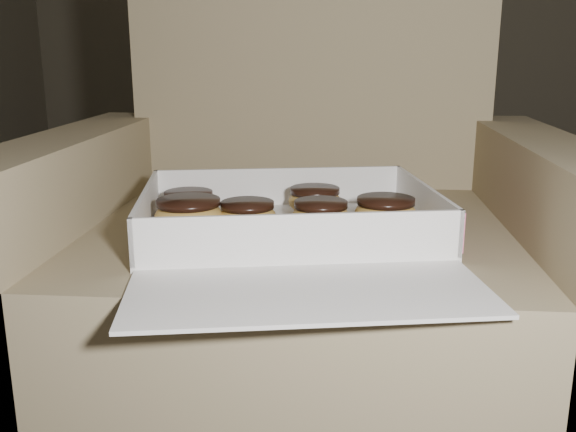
# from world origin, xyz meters

# --- Properties ---
(floor) EXTENTS (4.50, 4.50, 0.00)m
(floor) POSITION_xyz_m (0.00, 0.00, 0.00)
(floor) COLOR black
(floor) RESTS_ON ground
(armchair) EXTENTS (0.89, 0.75, 0.93)m
(armchair) POSITION_xyz_m (-0.44, -0.12, 0.29)
(armchair) COLOR #8E795A
(armchair) RESTS_ON floor
(bakery_box) EXTENTS (0.51, 0.57, 0.07)m
(bakery_box) POSITION_xyz_m (-0.44, -0.29, 0.43)
(bakery_box) COLOR white
(bakery_box) RESTS_ON armchair
(donut_a) EXTENTS (0.09, 0.09, 0.04)m
(donut_a) POSITION_xyz_m (-0.41, -0.24, 0.45)
(donut_a) COLOR gold
(donut_a) RESTS_ON bakery_box
(donut_b) EXTENTS (0.09, 0.09, 0.04)m
(donut_b) POSITION_xyz_m (-0.52, -0.26, 0.45)
(donut_b) COLOR gold
(donut_b) RESTS_ON bakery_box
(donut_c) EXTENTS (0.09, 0.09, 0.05)m
(donut_c) POSITION_xyz_m (-0.31, -0.23, 0.45)
(donut_c) COLOR gold
(donut_c) RESTS_ON bakery_box
(donut_d) EXTENTS (0.08, 0.08, 0.04)m
(donut_d) POSITION_xyz_m (-0.62, -0.19, 0.44)
(donut_d) COLOR gold
(donut_d) RESTS_ON bakery_box
(donut_e) EXTENTS (0.10, 0.10, 0.05)m
(donut_e) POSITION_xyz_m (-0.60, -0.27, 0.45)
(donut_e) COLOR gold
(donut_e) RESTS_ON bakery_box
(donut_f) EXTENTS (0.09, 0.09, 0.04)m
(donut_f) POSITION_xyz_m (-0.42, -0.15, 0.45)
(donut_f) COLOR gold
(donut_f) RESTS_ON bakery_box
(crumb_a) EXTENTS (0.01, 0.01, 0.00)m
(crumb_a) POSITION_xyz_m (-0.55, -0.38, 0.42)
(crumb_a) COLOR black
(crumb_a) RESTS_ON bakery_box
(crumb_b) EXTENTS (0.01, 0.01, 0.00)m
(crumb_b) POSITION_xyz_m (-0.43, -0.28, 0.42)
(crumb_b) COLOR black
(crumb_b) RESTS_ON bakery_box
(crumb_c) EXTENTS (0.01, 0.01, 0.00)m
(crumb_c) POSITION_xyz_m (-0.57, -0.29, 0.42)
(crumb_c) COLOR black
(crumb_c) RESTS_ON bakery_box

